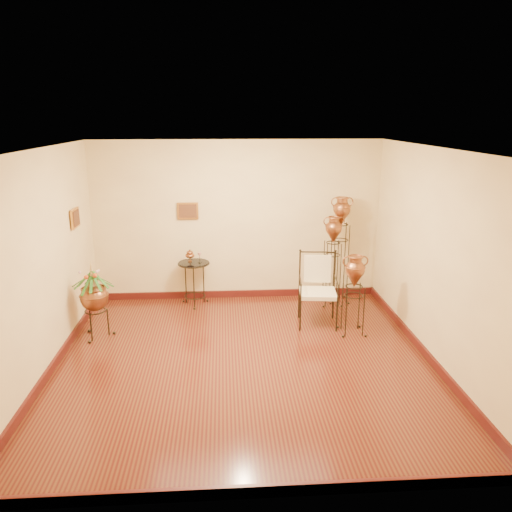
{
  "coord_description": "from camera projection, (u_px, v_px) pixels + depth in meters",
  "views": [
    {
      "loc": [
        -0.24,
        -6.06,
        3.19
      ],
      "look_at": [
        0.25,
        1.3,
        1.1
      ],
      "focal_mm": 35.0,
      "sensor_mm": 36.0,
      "label": 1
    }
  ],
  "objects": [
    {
      "name": "ground",
      "position": [
        244.0,
        361.0,
        6.7
      ],
      "size": [
        5.0,
        5.0,
        0.0
      ],
      "primitive_type": "plane",
      "color": "#562C14",
      "rests_on": "ground"
    },
    {
      "name": "room_shell",
      "position": [
        242.0,
        236.0,
        6.24
      ],
      "size": [
        5.02,
        5.02,
        2.81
      ],
      "color": "#F4E29D",
      "rests_on": "ground"
    },
    {
      "name": "amphora_mid",
      "position": [
        332.0,
        260.0,
        8.52
      ],
      "size": [
        0.36,
        0.36,
        1.58
      ],
      "rotation": [
        0.0,
        0.0,
        0.01
      ],
      "color": "black",
      "rests_on": "ground"
    },
    {
      "name": "amphora_tall",
      "position": [
        340.0,
        249.0,
        8.62
      ],
      "size": [
        0.48,
        0.48,
        1.88
      ],
      "rotation": [
        0.0,
        0.0,
        0.38
      ],
      "color": "black",
      "rests_on": "ground"
    },
    {
      "name": "side_table",
      "position": [
        194.0,
        283.0,
        8.61
      ],
      "size": [
        0.64,
        0.64,
        0.97
      ],
      "rotation": [
        0.0,
        0.0,
        -0.26
      ],
      "color": "black",
      "rests_on": "ground"
    },
    {
      "name": "amphora_short",
      "position": [
        354.0,
        294.0,
        7.42
      ],
      "size": [
        0.48,
        0.48,
        1.24
      ],
      "rotation": [
        0.0,
        0.0,
        -0.34
      ],
      "color": "black",
      "rests_on": "ground"
    },
    {
      "name": "armchair",
      "position": [
        318.0,
        290.0,
        7.73
      ],
      "size": [
        0.7,
        0.66,
        1.14
      ],
      "rotation": [
        0.0,
        0.0,
        -0.11
      ],
      "color": "black",
      "rests_on": "ground"
    },
    {
      "name": "planter_urn",
      "position": [
        94.0,
        294.0,
        7.28
      ],
      "size": [
        0.73,
        0.73,
        1.2
      ],
      "rotation": [
        0.0,
        0.0,
        0.16
      ],
      "color": "black",
      "rests_on": "ground"
    }
  ]
}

